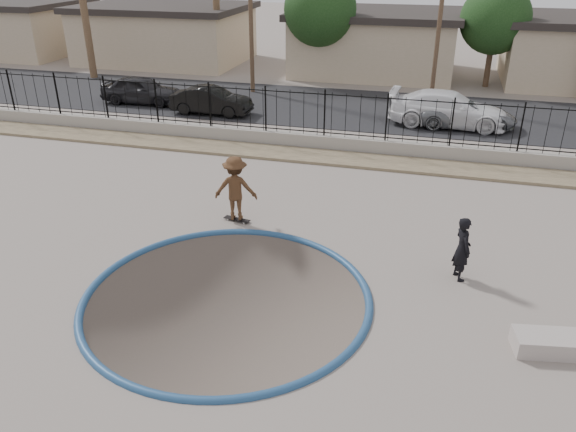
# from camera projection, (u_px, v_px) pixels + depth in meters

# --- Properties ---
(ground) EXTENTS (120.00, 120.00, 2.20)m
(ground) POSITION_uv_depth(u_px,v_px,m) (331.00, 160.00, 25.33)
(ground) COLOR gray
(ground) RESTS_ON ground
(bowl_pit) EXTENTS (6.84, 6.84, 1.80)m
(bowl_pit) POSITION_uv_depth(u_px,v_px,m) (227.00, 298.00, 13.56)
(bowl_pit) COLOR #483D37
(bowl_pit) RESTS_ON ground
(coping_ring) EXTENTS (7.04, 7.04, 0.20)m
(coping_ring) POSITION_uv_depth(u_px,v_px,m) (227.00, 298.00, 13.56)
(coping_ring) COLOR navy
(coping_ring) RESTS_ON ground
(rock_strip) EXTENTS (42.00, 1.60, 0.11)m
(rock_strip) POSITION_uv_depth(u_px,v_px,m) (318.00, 157.00, 22.39)
(rock_strip) COLOR #958562
(rock_strip) RESTS_ON ground
(retaining_wall) EXTENTS (42.00, 0.45, 0.60)m
(retaining_wall) POSITION_uv_depth(u_px,v_px,m) (324.00, 142.00, 23.24)
(retaining_wall) COLOR #A0978D
(retaining_wall) RESTS_ON ground
(fence) EXTENTS (40.00, 0.04, 1.80)m
(fence) POSITION_uv_depth(u_px,v_px,m) (325.00, 114.00, 22.72)
(fence) COLOR black
(fence) RESTS_ON retaining_wall
(street) EXTENTS (90.00, 8.00, 0.04)m
(street) POSITION_uv_depth(u_px,v_px,m) (350.00, 108.00, 29.18)
(street) COLOR black
(street) RESTS_ON ground
(house_west_far) EXTENTS (10.60, 8.60, 3.90)m
(house_west_far) POSITION_uv_depth(u_px,v_px,m) (12.00, 26.00, 43.16)
(house_west_far) COLOR tan
(house_west_far) RESTS_ON ground
(house_west) EXTENTS (11.60, 8.60, 3.90)m
(house_west) POSITION_uv_depth(u_px,v_px,m) (166.00, 33.00, 40.10)
(house_west) COLOR tan
(house_west) RESTS_ON ground
(house_center) EXTENTS (10.60, 8.60, 3.90)m
(house_center) POSITION_uv_depth(u_px,v_px,m) (376.00, 41.00, 36.57)
(house_center) COLOR tan
(house_center) RESTS_ON ground
(utility_pole_left) EXTENTS (1.70, 0.24, 9.00)m
(utility_pole_left) POSITION_uv_depth(u_px,v_px,m) (250.00, 6.00, 30.28)
(utility_pole_left) COLOR #473323
(utility_pole_left) RESTS_ON ground
(utility_pole_mid) EXTENTS (1.70, 0.24, 9.50)m
(utility_pole_mid) POSITION_uv_depth(u_px,v_px,m) (441.00, 5.00, 27.82)
(utility_pole_mid) COLOR #473323
(utility_pole_mid) RESTS_ON ground
(street_tree_left) EXTENTS (4.32, 4.32, 6.36)m
(street_tree_left) POSITION_uv_depth(u_px,v_px,m) (320.00, 10.00, 33.27)
(street_tree_left) COLOR #473323
(street_tree_left) RESTS_ON ground
(street_tree_mid) EXTENTS (3.96, 3.96, 5.83)m
(street_tree_mid) POSITION_uv_depth(u_px,v_px,m) (495.00, 19.00, 31.94)
(street_tree_mid) COLOR #473323
(street_tree_mid) RESTS_ON ground
(skater) EXTENTS (1.41, 0.97, 2.00)m
(skater) POSITION_uv_depth(u_px,v_px,m) (236.00, 191.00, 16.88)
(skater) COLOR brown
(skater) RESTS_ON ground
(skateboard) EXTENTS (0.87, 0.36, 0.07)m
(skateboard) POSITION_uv_depth(u_px,v_px,m) (237.00, 219.00, 17.29)
(skateboard) COLOR black
(skateboard) RESTS_ON ground
(videographer) EXTENTS (0.62, 0.73, 1.70)m
(videographer) POSITION_uv_depth(u_px,v_px,m) (462.00, 249.00, 14.00)
(videographer) COLOR black
(videographer) RESTS_ON ground
(concrete_ledge) EXTENTS (1.69, 0.96, 0.40)m
(concrete_ledge) POSITION_uv_depth(u_px,v_px,m) (553.00, 344.00, 11.69)
(concrete_ledge) COLOR #A59992
(concrete_ledge) RESTS_ON ground
(car_a) EXTENTS (4.25, 1.84, 1.43)m
(car_a) POSITION_uv_depth(u_px,v_px,m) (141.00, 90.00, 29.69)
(car_a) COLOR black
(car_a) RESTS_ON street
(car_b) EXTENTS (4.03, 1.41, 1.33)m
(car_b) POSITION_uv_depth(u_px,v_px,m) (211.00, 101.00, 27.83)
(car_b) COLOR black
(car_b) RESTS_ON street
(car_c) EXTENTS (5.51, 2.43, 1.57)m
(car_c) POSITION_uv_depth(u_px,v_px,m) (448.00, 109.00, 25.94)
(car_c) COLOR white
(car_c) RESTS_ON street
(car_d) EXTENTS (4.54, 2.37, 1.22)m
(car_d) POSITION_uv_depth(u_px,v_px,m) (467.00, 114.00, 25.81)
(car_d) COLOR gray
(car_d) RESTS_ON street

